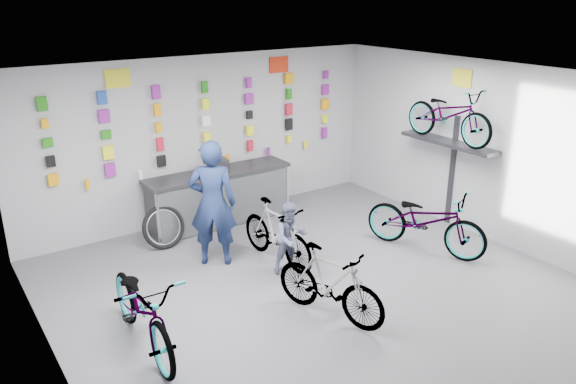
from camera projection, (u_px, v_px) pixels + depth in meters
floor at (344, 307)px, 7.62m from camera, size 8.00×8.00×0.00m
ceiling at (352, 85)px, 6.60m from camera, size 8.00×8.00×0.00m
wall_back at (205, 139)px, 10.21m from camera, size 7.00×0.00×7.00m
wall_left at (61, 280)px, 5.25m from camera, size 0.00×8.00×8.00m
wall_right at (515, 160)px, 8.97m from camera, size 0.00×8.00×8.00m
counter at (220, 198)px, 10.20m from camera, size 2.70×0.66×1.00m
merch_wall at (203, 124)px, 10.02m from camera, size 5.56×0.08×1.57m
wall_bracket at (449, 147)px, 9.83m from camera, size 0.39×1.90×2.00m
sign_left at (118, 78)px, 8.99m from camera, size 0.42×0.02×0.30m
sign_right at (279, 65)px, 10.64m from camera, size 0.42×0.02×0.30m
sign_side at (462, 78)px, 9.50m from camera, size 0.02×0.40×0.30m
bike_left at (143, 308)px, 6.61m from camera, size 0.76×2.02×1.05m
bike_center at (330, 283)px, 7.24m from camera, size 0.94×1.70×0.98m
bike_right at (426, 220)px, 9.11m from camera, size 1.41×2.14×1.06m
bike_service at (277, 233)px, 8.73m from camera, size 0.62×1.70×1.00m
bike_wall at (449, 114)px, 9.58m from camera, size 0.63×1.80×0.95m
clerk at (213, 203)px, 8.54m from camera, size 0.87×0.80×1.99m
customer at (291, 238)px, 8.42m from camera, size 0.59×0.49×1.11m
spare_wheel at (164, 227)px, 9.30m from camera, size 0.75×0.32×0.73m
register at (219, 165)px, 10.02m from camera, size 0.33×0.35×0.22m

